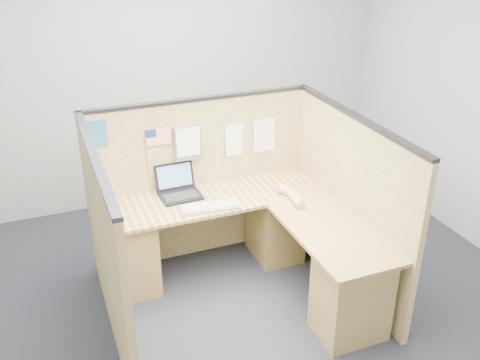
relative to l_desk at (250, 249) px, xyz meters
name	(u,v)px	position (x,y,z in m)	size (l,w,h in m)	color
floor	(242,312)	(-0.18, -0.29, -0.39)	(5.00, 5.00, 0.00)	black
wall_back	(163,76)	(-0.18, 1.96, 1.01)	(5.00, 5.00, 0.00)	#A1A2A6
cubicle_partitions	(223,206)	(-0.18, 0.14, 0.38)	(2.06, 1.83, 1.53)	olive
l_desk	(250,249)	(0.00, 0.00, 0.00)	(1.95, 1.75, 0.73)	brown
laptop	(178,188)	(-0.45, 0.56, 0.40)	(0.35, 0.34, 0.25)	black
keyboard	(209,207)	(-0.28, 0.21, 0.35)	(0.51, 0.22, 0.03)	gray
mouse	(283,190)	(0.41, 0.24, 0.36)	(0.11, 0.07, 0.05)	silver
hand_forearm	(292,196)	(0.43, 0.10, 0.38)	(0.11, 0.39, 0.08)	tan
blue_poster	(97,134)	(-1.06, 0.68, 0.94)	(0.17, 0.00, 0.22)	#22609C
american_flag	(156,139)	(-0.59, 0.67, 0.83)	(0.23, 0.01, 0.39)	olive
file_holder	(188,143)	(-0.32, 0.66, 0.76)	(0.24, 0.05, 0.30)	slate
paper_left	(237,139)	(0.15, 0.68, 0.71)	(0.24, 0.00, 0.30)	white
paper_right	(265,135)	(0.43, 0.68, 0.72)	(0.24, 0.00, 0.31)	white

